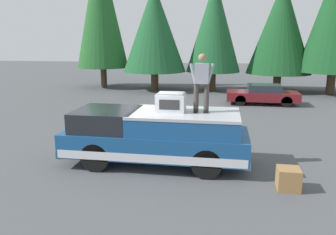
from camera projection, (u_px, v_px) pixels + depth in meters
ground_plane at (139, 158)px, 10.80m from camera, size 90.00×90.00×0.00m
pickup_truck at (156, 136)px, 10.13m from camera, size 2.01×5.54×1.65m
compressor_unit at (171, 102)px, 9.86m from camera, size 0.65×0.84×0.56m
person_on_truck_bed at (202, 81)px, 9.62m from camera, size 0.29×0.72×1.69m
parked_car_maroon at (263, 94)px, 19.64m from camera, size 1.64×4.10×1.16m
wooden_crate at (288, 179)px, 8.50m from camera, size 0.56×0.56×0.56m
conifer_left at (281, 27)px, 23.88m from camera, size 4.65×4.65×7.89m
conifer_center_left at (214, 26)px, 24.06m from camera, size 3.93×3.93×7.99m
conifer_center_right at (154, 28)px, 24.21m from camera, size 4.60×4.60×7.62m
conifer_right at (101, 5)px, 25.46m from camera, size 3.97×3.97×10.95m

